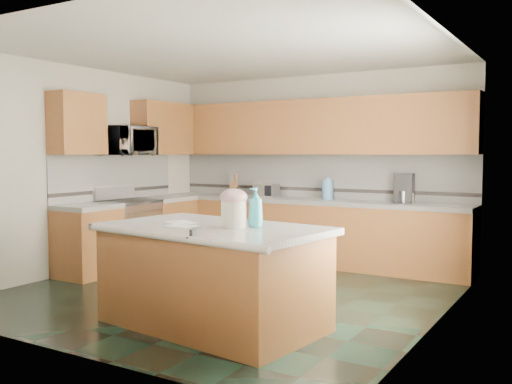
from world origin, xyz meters
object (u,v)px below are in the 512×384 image
Objects in this scene: island_top at (212,229)px; toaster_oven at (266,190)px; island_base at (213,279)px; soap_bottle_island at (256,207)px; coffee_maker at (404,188)px; treat_jar at (234,214)px; knife_block at (234,189)px.

island_top is 3.43m from toaster_oven.
island_top reaches higher than island_base.
island_top is 5.82× the size of soap_bottle_island.
island_base is 3.47m from toaster_oven.
island_base is at bearing -110.39° from coffee_maker.
toaster_oven is 2.07m from coffee_maker.
toaster_oven is (-1.27, 3.18, 0.13)m from island_top.
island_base is at bearing -70.21° from toaster_oven.
treat_jar is at bearing 1.46° from island_base.
toaster_oven is at bearing 94.52° from treat_jar.
knife_block is at bearing 127.59° from island_top.
island_base is at bearing 0.00° from island_top.
treat_jar is 0.60× the size of coffee_maker.
soap_bottle_island is 3.80m from knife_block.
coffee_maker reaches higher than knife_block.
knife_block reaches higher than island_top.
knife_block is 0.50× the size of coffee_maker.
island_top is at bearing 0.00° from island_base.
toaster_oven reaches higher than island_base.
treat_jar is 0.21m from soap_bottle_island.
coffee_maker is (0.80, 3.21, 0.22)m from island_top.
soap_bottle_island is at bearing 23.90° from island_base.
island_top is 5.23× the size of coffee_maker.
island_top is 10.52× the size of knife_block.
soap_bottle_island is at bearing 23.90° from island_top.
soap_bottle_island is at bearing -104.02° from coffee_maker.
island_top is 5.99× the size of toaster_oven.
knife_block is (-1.85, 3.18, 0.59)m from island_base.
knife_block reaches higher than toaster_oven.
soap_bottle_island is at bearing -74.97° from knife_block.
island_base is 10.00× the size of knife_block.
coffee_maker reaches higher than soap_bottle_island.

